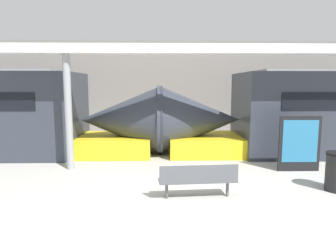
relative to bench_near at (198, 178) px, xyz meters
name	(u,v)px	position (x,y,z in m)	size (l,w,h in m)	color
ground_plane	(179,211)	(-0.48, -0.67, -0.49)	(60.00, 60.00, 0.00)	#B2AFA8
station_wall	(168,88)	(-0.48, 9.74, 2.01)	(56.00, 0.20, 5.00)	gray
bench_near	(198,178)	(0.00, 0.00, 0.00)	(1.84, 0.58, 0.83)	#4C4F54
poster_board	(300,144)	(3.37, 2.21, 0.37)	(1.27, 0.07, 1.71)	black
support_column_near	(68,113)	(-3.73, 2.61, 1.29)	(0.23, 0.23, 3.57)	gray
canopy_beam	(66,49)	(-3.73, 2.61, 3.22)	(28.00, 0.60, 0.28)	silver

